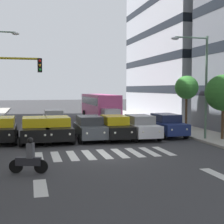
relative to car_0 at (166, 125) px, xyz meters
name	(u,v)px	position (x,y,z in m)	size (l,w,h in m)	color
ground_plane	(104,154)	(6.17, 5.46, -0.89)	(180.00, 180.00, 0.00)	#38383A
building_left_block_0	(180,6)	(-8.99, -16.44, 13.45)	(8.74, 19.25, 28.68)	#ADB2BC
crosswalk_markings	(104,154)	(6.17, 5.46, -0.88)	(7.65, 2.80, 0.01)	silver
lane_arrow_0	(217,175)	(2.47, 10.96, -0.88)	(0.50, 2.20, 0.01)	silver
lane_arrow_1	(40,188)	(9.88, 10.96, -0.88)	(0.50, 2.20, 0.01)	silver
car_0	(166,125)	(0.00, 0.00, 0.00)	(2.02, 4.44, 1.72)	navy
car_1	(140,127)	(2.35, 0.63, 0.00)	(2.02, 4.44, 1.72)	silver
car_2	(115,127)	(4.25, 0.53, 0.00)	(2.02, 4.44, 1.72)	black
car_3	(90,128)	(6.08, 0.34, 0.00)	(2.02, 4.44, 1.72)	#474C51
car_4	(58,129)	(8.34, 0.42, 0.00)	(2.02, 4.44, 1.72)	black
car_5	(35,130)	(9.89, 0.44, 0.00)	(2.02, 4.44, 1.72)	black
car_6	(2,129)	(12.04, -0.16, 0.00)	(2.02, 4.44, 1.72)	black
car_row2_0	(110,117)	(2.56, -7.71, 0.00)	(2.02, 4.44, 1.72)	silver
car_row2_1	(54,119)	(8.06, -7.25, 0.00)	(2.02, 4.44, 1.72)	silver
bus_behind_traffic	(100,104)	(2.35, -13.63, 0.97)	(2.78, 10.50, 3.00)	#DB5193
motorcycle_with_rider	(29,159)	(10.27, 8.73, -0.24)	(1.66, 0.59, 1.57)	black
street_lamp_left	(201,77)	(-1.40, 2.56, 3.63)	(2.77, 0.28, 7.16)	#4C6B56
street_tree_0	(223,93)	(-2.91, 3.02, 2.49)	(2.55, 2.55, 4.51)	#513823
street_tree_1	(187,88)	(-3.11, -2.85, 2.87)	(2.05, 2.05, 4.65)	#513823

